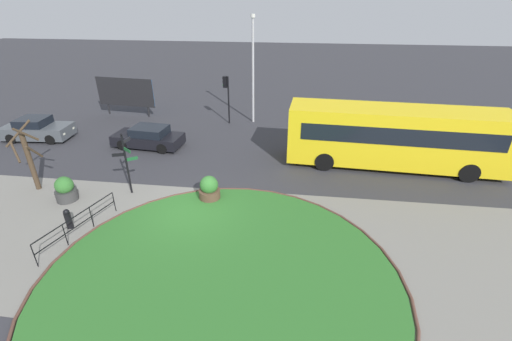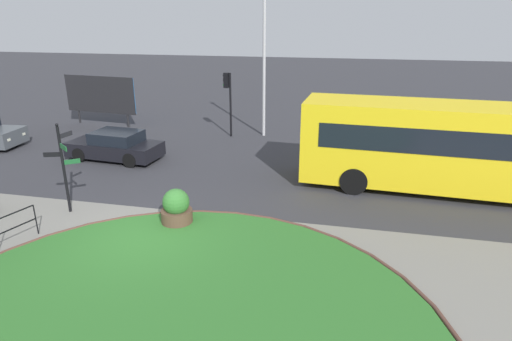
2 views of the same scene
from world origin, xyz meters
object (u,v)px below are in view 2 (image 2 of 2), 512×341
at_px(bus_yellow, 460,147).
at_px(billboard_left, 100,95).
at_px(traffic_light_near, 228,90).
at_px(planter_kerbside, 176,209).
at_px(lamppost_tall, 264,61).
at_px(car_near_lane, 115,146).
at_px(signpost_directional, 64,163).

xyz_separation_m(bus_yellow, billboard_left, (-18.31, 6.69, 0.06)).
xyz_separation_m(traffic_light_near, billboard_left, (-8.02, 0.79, -0.69)).
bearing_deg(traffic_light_near, planter_kerbside, 112.93).
distance_m(lamppost_tall, planter_kerbside, 11.63).
relative_size(car_near_lane, planter_kerbside, 3.69).
bearing_deg(bus_yellow, billboard_left, -16.95).
bearing_deg(car_near_lane, lamppost_tall, -130.91).
xyz_separation_m(car_near_lane, billboard_left, (-4.12, 5.80, 1.18)).
bearing_deg(bus_yellow, car_near_lane, -0.45).
bearing_deg(lamppost_tall, bus_yellow, -37.19).
relative_size(bus_yellow, planter_kerbside, 9.59).
relative_size(traffic_light_near, billboard_left, 0.72).
relative_size(signpost_directional, billboard_left, 0.65).
bearing_deg(planter_kerbside, car_near_lane, 133.23).
height_order(signpost_directional, car_near_lane, signpost_directional).
distance_m(traffic_light_near, planter_kerbside, 10.84).
xyz_separation_m(bus_yellow, traffic_light_near, (-10.29, 5.90, 0.75)).
bearing_deg(signpost_directional, car_near_lane, 104.56).
xyz_separation_m(signpost_directional, bus_yellow, (12.77, 4.59, 0.01)).
distance_m(bus_yellow, car_near_lane, 14.26).
relative_size(bus_yellow, billboard_left, 2.41).
height_order(traffic_light_near, planter_kerbside, traffic_light_near).
height_order(bus_yellow, traffic_light_near, traffic_light_near).
distance_m(bus_yellow, lamppost_tall, 10.84).
xyz_separation_m(traffic_light_near, lamppost_tall, (1.83, 0.52, 1.46)).
bearing_deg(signpost_directional, traffic_light_near, 76.70).
distance_m(car_near_lane, planter_kerbside, 7.64).
relative_size(traffic_light_near, lamppost_tall, 0.46).
relative_size(signpost_directional, bus_yellow, 0.27).
height_order(car_near_lane, billboard_left, billboard_left).
bearing_deg(car_near_lane, planter_kerbside, 138.32).
relative_size(car_near_lane, lamppost_tall, 0.59).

